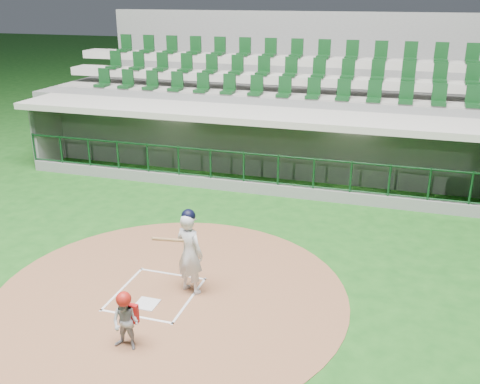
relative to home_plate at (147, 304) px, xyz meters
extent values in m
plane|color=#164B15|center=(0.00, 0.70, -0.02)|extent=(120.00, 120.00, 0.00)
cylinder|color=brown|center=(0.30, 0.50, -0.02)|extent=(7.20, 7.20, 0.01)
cube|color=silver|center=(0.00, 0.00, 0.00)|extent=(0.43, 0.43, 0.02)
cube|color=white|center=(-0.75, 0.40, 0.00)|extent=(0.05, 1.80, 0.01)
cube|color=silver|center=(0.75, 0.40, 0.00)|extent=(0.05, 1.80, 0.01)
cube|color=white|center=(0.00, 1.25, 0.00)|extent=(1.55, 0.05, 0.01)
cube|color=white|center=(0.00, -0.45, 0.00)|extent=(1.55, 0.05, 0.01)
cube|color=slate|center=(0.00, 8.20, -0.57)|extent=(15.00, 3.00, 0.10)
cube|color=gray|center=(0.00, 9.80, 0.83)|extent=(15.00, 0.20, 2.70)
cube|color=#A8A395|center=(0.00, 9.68, 1.08)|extent=(13.50, 0.04, 0.90)
cube|color=slate|center=(-7.50, 8.20, 0.83)|extent=(0.20, 3.00, 2.70)
cube|color=#A6A296|center=(0.00, 7.95, 2.28)|extent=(15.40, 3.50, 0.20)
cube|color=slate|center=(0.00, 6.65, 0.13)|extent=(15.00, 0.15, 0.40)
cube|color=black|center=(0.00, 6.65, 1.70)|extent=(15.00, 0.01, 0.95)
cube|color=brown|center=(0.00, 9.25, -0.30)|extent=(12.75, 0.40, 0.45)
cube|color=white|center=(-3.00, 8.20, 2.15)|extent=(1.30, 0.35, 0.04)
cube|color=white|center=(3.00, 8.20, 2.15)|extent=(1.30, 0.35, 0.04)
imported|color=maroon|center=(-4.63, 9.12, 0.44)|extent=(1.42, 1.14, 1.92)
imported|color=#A21411|center=(-0.70, 9.23, 0.25)|extent=(0.92, 0.40, 1.55)
imported|color=#A51511|center=(1.03, 9.20, 0.43)|extent=(0.98, 0.67, 1.91)
imported|color=#B52113|center=(5.09, 8.93, 0.26)|extent=(1.51, 0.76, 1.56)
cube|color=slate|center=(0.00, 11.45, 1.13)|extent=(17.00, 6.50, 2.50)
cube|color=gray|center=(0.00, 9.95, 2.28)|extent=(16.60, 0.95, 0.30)
cube|color=#ACA79B|center=(0.00, 10.90, 2.83)|extent=(16.60, 0.95, 0.30)
cube|color=#AAA499|center=(0.00, 11.85, 3.38)|extent=(16.60, 0.95, 0.30)
cube|color=slate|center=(0.00, 14.80, 2.50)|extent=(17.00, 0.25, 5.05)
imported|color=silver|center=(0.65, 0.73, 0.86)|extent=(0.74, 0.60, 1.74)
sphere|color=black|center=(0.65, 0.73, 1.67)|extent=(0.28, 0.28, 0.28)
cylinder|color=#A5774B|center=(0.40, 0.48, 1.23)|extent=(0.58, 0.79, 0.39)
imported|color=#99999E|center=(0.30, -1.34, 0.50)|extent=(0.52, 0.41, 1.02)
sphere|color=#A41811|center=(0.30, -1.34, 0.96)|extent=(0.26, 0.26, 0.26)
cube|color=#AB1213|center=(0.30, -1.19, 0.60)|extent=(0.32, 0.10, 0.35)
camera|label=1|loc=(4.44, -8.15, 5.77)|focal=40.00mm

